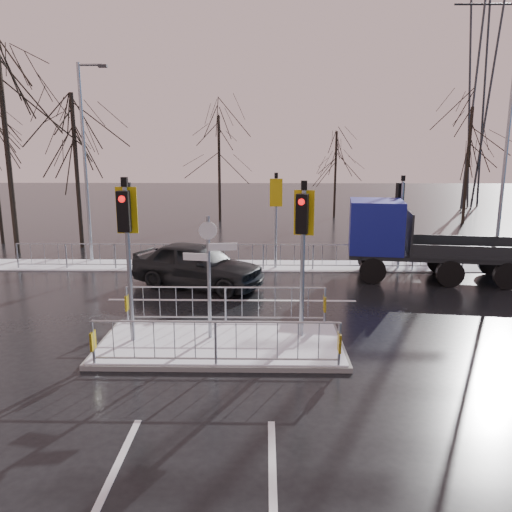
{
  "coord_description": "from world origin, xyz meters",
  "views": [
    {
      "loc": [
        1.08,
        -11.61,
        4.79
      ],
      "look_at": [
        0.82,
        2.27,
        1.8
      ],
      "focal_mm": 35.0,
      "sensor_mm": 36.0,
      "label": 1
    }
  ],
  "objects_px": {
    "street_lamp_left": "(86,156)",
    "flatbed_truck": "(400,237)",
    "car_far_lane": "(197,265)",
    "traffic_island": "(221,331)",
    "street_lamp_right": "(507,159)"
  },
  "relations": [
    {
      "from": "flatbed_truck",
      "to": "street_lamp_left",
      "type": "relative_size",
      "value": 0.8
    },
    {
      "from": "car_far_lane",
      "to": "street_lamp_left",
      "type": "distance_m",
      "value": 7.53
    },
    {
      "from": "traffic_island",
      "to": "flatbed_truck",
      "type": "distance_m",
      "value": 9.25
    },
    {
      "from": "car_far_lane",
      "to": "flatbed_truck",
      "type": "relative_size",
      "value": 0.72
    },
    {
      "from": "traffic_island",
      "to": "car_far_lane",
      "type": "xyz_separation_m",
      "value": [
        -1.29,
        5.39,
        0.41
      ]
    },
    {
      "from": "flatbed_truck",
      "to": "street_lamp_left",
      "type": "xyz_separation_m",
      "value": [
        -12.54,
        2.66,
        2.94
      ]
    },
    {
      "from": "car_far_lane",
      "to": "street_lamp_left",
      "type": "xyz_separation_m",
      "value": [
        -5.13,
        4.1,
        3.69
      ]
    },
    {
      "from": "street_lamp_left",
      "to": "flatbed_truck",
      "type": "bearing_deg",
      "value": -11.97
    },
    {
      "from": "traffic_island",
      "to": "car_far_lane",
      "type": "height_order",
      "value": "traffic_island"
    },
    {
      "from": "flatbed_truck",
      "to": "street_lamp_left",
      "type": "distance_m",
      "value": 13.15
    },
    {
      "from": "car_far_lane",
      "to": "street_lamp_left",
      "type": "relative_size",
      "value": 0.58
    },
    {
      "from": "street_lamp_right",
      "to": "traffic_island",
      "type": "bearing_deg",
      "value": -141.27
    },
    {
      "from": "street_lamp_left",
      "to": "street_lamp_right",
      "type": "bearing_deg",
      "value": -3.37
    },
    {
      "from": "traffic_island",
      "to": "flatbed_truck",
      "type": "height_order",
      "value": "traffic_island"
    },
    {
      "from": "traffic_island",
      "to": "flatbed_truck",
      "type": "xyz_separation_m",
      "value": [
        6.12,
        6.83,
        1.16
      ]
    }
  ]
}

